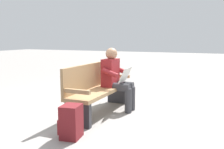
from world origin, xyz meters
name	(u,v)px	position (x,y,z in m)	size (l,w,h in m)	color
ground_plane	(101,113)	(0.00, 0.00, 0.00)	(40.00, 40.00, 0.00)	gray
bench_near	(97,88)	(0.00, -0.07, 0.46)	(1.80, 0.50, 0.90)	#9E7A51
person_seated	(116,77)	(-0.32, 0.16, 0.63)	(0.57, 0.58, 1.18)	maroon
backpack	(71,122)	(1.22, 0.15, 0.23)	(0.33, 0.32, 0.46)	maroon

